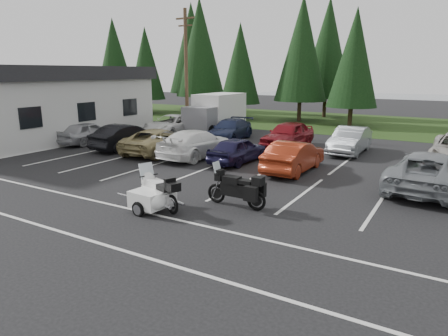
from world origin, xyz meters
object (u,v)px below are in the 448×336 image
utility_pole (186,69)px  touring_motorcycle (158,187)px  car_near_1 (126,137)px  adventure_motorcycle (236,185)px  car_far_3 (350,140)px  building (25,103)px  car_far_1 (229,130)px  cargo_trailer (147,202)px  car_near_0 (88,133)px  car_far_0 (172,125)px  car_near_2 (159,141)px  car_near_6 (430,171)px  car_near_5 (294,156)px  box_truck (213,114)px  car_far_2 (288,135)px  car_near_3 (197,144)px  car_near_4 (238,150)px

utility_pole → touring_motorcycle: (9.47, -14.86, -3.98)m
car_near_1 → adventure_motorcycle: adventure_motorcycle is taller
car_near_1 → car_far_3: bearing=-153.9°
building → car_far_1: bearing=27.0°
building → cargo_trailer: size_ratio=9.79×
car_near_0 → car_far_0: bearing=-116.3°
car_far_3 → touring_motorcycle: (-3.30, -12.91, -0.02)m
car_near_2 → adventure_motorcycle: bearing=139.7°
car_near_6 → car_far_1: (-12.61, 6.34, -0.07)m
car_near_5 → car_far_3: bearing=-101.0°
car_near_6 → car_far_3: bearing=-48.3°
box_truck → car_far_1: 3.44m
box_truck → car_near_1: box_truck is taller
car_near_0 → cargo_trailer: car_near_0 is taller
car_near_1 → building: bearing=4.1°
building → car_far_2: bearing=18.8°
car_near_5 → car_near_1: bearing=-0.3°
building → box_truck: (10.00, 8.50, -1.00)m
utility_pole → car_far_3: bearing=-8.7°
box_truck → car_near_0: 9.13m
car_far_0 → touring_motorcycle: size_ratio=2.05×
car_far_0 → adventure_motorcycle: bearing=-44.2°
car_near_1 → car_far_3: (11.88, 5.57, -0.01)m
building → utility_pole: 11.53m
car_near_5 → car_near_6: bearing=178.3°
box_truck → cargo_trailer: 17.63m
car_near_6 → car_far_3: car_near_6 is taller
car_far_3 → car_near_0: bearing=-160.1°
utility_pole → adventure_motorcycle: bearing=-49.0°
car_near_1 → car_far_1: size_ratio=0.94×
car_near_2 → car_near_6: car_near_6 is taller
car_near_1 → car_near_3: car_near_3 is taller
car_far_3 → building: bearing=-163.4°
utility_pole → car_far_3: (12.77, -1.94, -3.96)m
utility_pole → car_near_1: bearing=-83.3°
car_far_1 → touring_motorcycle: size_ratio=1.85×
car_near_1 → car_near_6: bearing=179.6°
car_near_2 → adventure_motorcycle: size_ratio=2.02×
car_near_0 → touring_motorcycle: touring_motorcycle is taller
utility_pole → building: bearing=-135.0°
car_far_1 → touring_motorcycle: 14.13m
car_near_4 → car_far_1: (-3.82, 5.79, 0.03)m
car_near_3 → car_far_2: car_far_2 is taller
building → touring_motorcycle: bearing=-21.4°
car_near_1 → car_near_0: bearing=-1.1°
car_far_1 → car_near_2: bearing=-107.8°
car_near_6 → car_far_0: bearing=-14.2°
touring_motorcycle → cargo_trailer: (-0.01, -0.58, -0.35)m
car_near_0 → adventure_motorcycle: bearing=155.8°
touring_motorcycle → cargo_trailer: bearing=-71.1°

